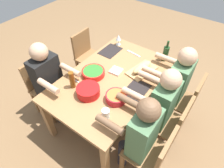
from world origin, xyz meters
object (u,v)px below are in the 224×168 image
Objects in this scene: chair_far_center at (171,123)px; wine_glass at (119,38)px; diner_far_right at (139,133)px; cup_far_right at (106,114)px; diner_far_left at (175,81)px; diner_near_right at (50,79)px; wine_bottle at (166,53)px; chair_far_right at (153,153)px; bread_loaf at (142,67)px; serving_bowl_fruit at (116,97)px; cutting_board at (142,70)px; serving_bowl_pasta at (88,91)px; dining_table at (112,82)px; beer_bottle at (72,80)px; serving_bowl_greens at (93,72)px; diner_far_center at (159,104)px; chair_far_left at (185,99)px; chair_near_left at (87,54)px; chair_near_right at (44,85)px; napkin_stack at (116,71)px.

wine_glass is (-0.65, -1.19, 0.37)m from chair_far_center.
diner_far_right is 10.97× the size of cup_far_right.
diner_far_left is at bearing -157.62° from chair_far_center.
wine_bottle is at bearing 138.81° from diner_near_right.
bread_loaf is at bearing -142.19° from chair_far_right.
cutting_board is (-0.59, -0.01, -0.04)m from serving_bowl_fruit.
serving_bowl_pasta is 0.90× the size of wine_bottle.
dining_table is at bearing -27.06° from wine_bottle.
wine_bottle is at bearing 152.94° from dining_table.
diner_near_right is 1.15m from wine_glass.
beer_bottle is (0.39, -0.28, 0.19)m from dining_table.
diner_far_right is at bearing 68.00° from serving_bowl_greens.
diner_far_center is at bearing 56.98° from wine_glass.
serving_bowl_fruit is (0.71, -0.59, 0.30)m from chair_far_left.
chair_far_left is 0.71× the size of diner_far_right.
chair_far_center is 1.41m from wine_glass.
dining_table is at bearing -118.11° from chair_far_right.
cup_far_right reaches higher than cutting_board.
chair_far_left is 0.53m from diner_far_center.
diner_far_left is 0.42m from wine_bottle.
chair_near_left is at bearing -96.44° from cutting_board.
diner_near_right is 0.95m from cup_far_right.
wine_bottle is at bearing 102.70° from chair_near_left.
chair_near_left is at bearing 180.00° from chair_near_right.
cutting_board is 0.84m from cup_far_right.
chair_far_center is at bearing 109.49° from beer_bottle.
diner_far_left is at bearing 124.40° from diner_near_right.
bread_loaf is at bearing -73.73° from diner_far_left.
diner_far_center reaches higher than serving_bowl_pasta.
chair_far_right reaches higher than cutting_board.
cutting_board is (-0.70, 0.29, -0.05)m from serving_bowl_pasta.
serving_bowl_greens is at bearing -47.44° from cutting_board.
napkin_stack is (-0.22, 0.19, -0.03)m from serving_bowl_greens.
serving_bowl_pasta reaches higher than dining_table.
dining_table is at bearing 124.40° from diner_near_right.
beer_bottle is (-0.05, -1.11, 0.37)m from chair_far_right.
wine_bottle reaches higher than serving_bowl_fruit.
diner_far_right is (0.00, -0.18, 0.21)m from chair_far_right.
cutting_board is (-0.32, -0.60, 0.27)m from chair_far_center.
diner_far_left is at bearing 180.00° from diner_far_center.
serving_bowl_pasta is 0.23m from beer_bottle.
wine_bottle is at bearing -146.80° from chair_far_center.
diner_far_right reaches higher than wine_bottle.
dining_table is 1.91× the size of chair_far_center.
serving_bowl_greens is 0.29m from napkin_stack.
diner_far_center is (0.45, -0.18, 0.21)m from chair_far_left.
beer_bottle reaches higher than bread_loaf.
diner_far_right is at bearing 28.27° from cutting_board.
beer_bottle is at bearing -25.84° from napkin_stack.
serving_bowl_fruit is (-0.18, -0.59, 0.30)m from chair_far_right.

